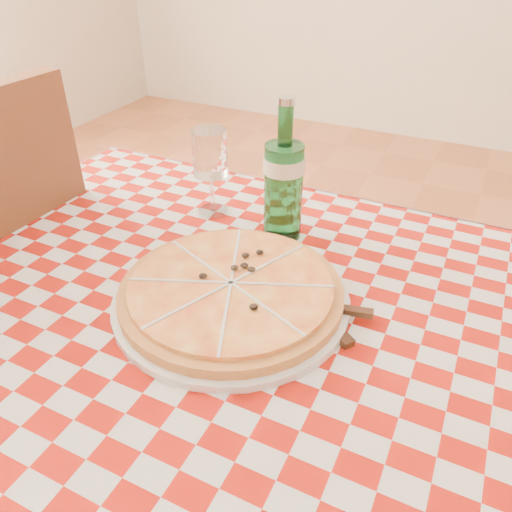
{
  "coord_description": "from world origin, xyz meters",
  "views": [
    {
      "loc": [
        0.28,
        -0.55,
        1.27
      ],
      "look_at": [
        -0.02,
        0.06,
        0.82
      ],
      "focal_mm": 35.0,
      "sensor_mm": 36.0,
      "label": 1
    }
  ],
  "objects_px": {
    "pizza_plate": "(231,290)",
    "water_bottle": "(284,172)",
    "wine_glass": "(211,173)",
    "dining_table": "(251,353)"
  },
  "relations": [
    {
      "from": "water_bottle",
      "to": "wine_glass",
      "type": "bearing_deg",
      "value": 172.23
    },
    {
      "from": "pizza_plate",
      "to": "water_bottle",
      "type": "bearing_deg",
      "value": 92.37
    },
    {
      "from": "dining_table",
      "to": "water_bottle",
      "type": "relative_size",
      "value": 4.42
    },
    {
      "from": "pizza_plate",
      "to": "wine_glass",
      "type": "distance_m",
      "value": 0.32
    },
    {
      "from": "pizza_plate",
      "to": "wine_glass",
      "type": "relative_size",
      "value": 2.12
    },
    {
      "from": "dining_table",
      "to": "pizza_plate",
      "type": "relative_size",
      "value": 3.14
    },
    {
      "from": "wine_glass",
      "to": "pizza_plate",
      "type": "bearing_deg",
      "value": -54.47
    },
    {
      "from": "dining_table",
      "to": "water_bottle",
      "type": "xyz_separation_m",
      "value": [
        -0.05,
        0.23,
        0.23
      ]
    },
    {
      "from": "dining_table",
      "to": "wine_glass",
      "type": "height_order",
      "value": "wine_glass"
    },
    {
      "from": "dining_table",
      "to": "pizza_plate",
      "type": "height_order",
      "value": "pizza_plate"
    }
  ]
}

